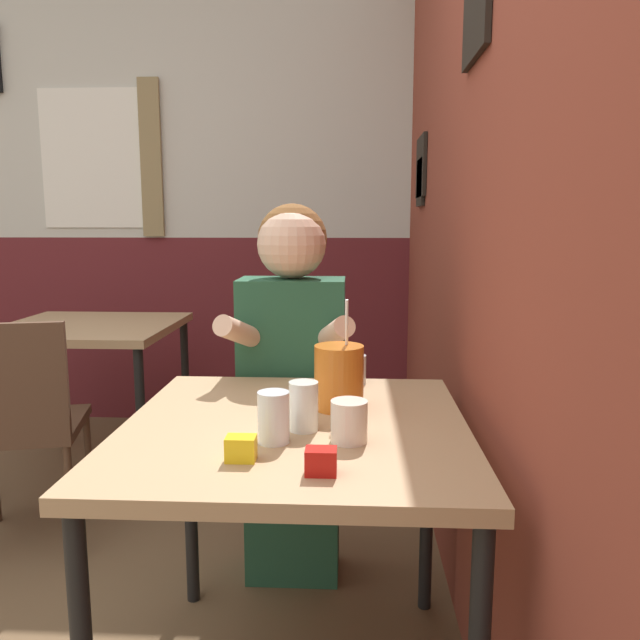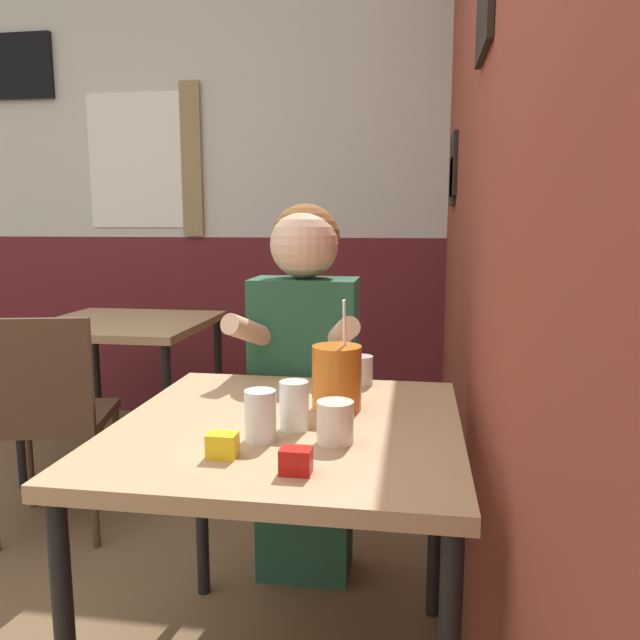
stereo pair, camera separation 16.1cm
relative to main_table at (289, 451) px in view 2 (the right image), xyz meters
name	(u,v)px [view 2 (the right image)]	position (x,y,z in m)	size (l,w,h in m)	color
brick_wall_right	(474,178)	(0.49, 0.94, 0.70)	(0.08, 4.53, 2.70)	brown
back_wall	(247,193)	(-0.70, 2.23, 0.71)	(5.29, 0.09, 2.70)	silver
main_table	(289,451)	(0.00, 0.00, 0.00)	(0.81, 0.86, 0.72)	tan
background_table	(125,337)	(-1.09, 1.38, -0.01)	(0.78, 0.77, 0.72)	tan
chair_near_window	(48,408)	(-1.06, 0.66, -0.14)	(0.48, 0.48, 0.86)	#4C3323
person_seated	(305,381)	(-0.06, 0.56, 0.03)	(0.42, 0.42, 1.25)	#235138
cocktail_pitcher	(337,377)	(0.10, 0.12, 0.15)	(0.13, 0.13, 0.28)	#C6661E
glass_near_pitcher	(260,416)	(-0.03, -0.13, 0.13)	(0.07, 0.07, 0.11)	silver
glass_center	(294,405)	(0.02, -0.05, 0.13)	(0.07, 0.07, 0.11)	silver
glass_far_side	(335,422)	(0.13, -0.12, 0.12)	(0.08, 0.08, 0.09)	silver
glass_by_brick	(361,370)	(0.14, 0.37, 0.11)	(0.07, 0.07, 0.09)	silver
condiment_ketchup	(296,461)	(0.08, -0.30, 0.10)	(0.06, 0.04, 0.05)	#B7140F
condiment_mustard	(222,445)	(-0.09, -0.24, 0.10)	(0.06, 0.04, 0.05)	yellow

